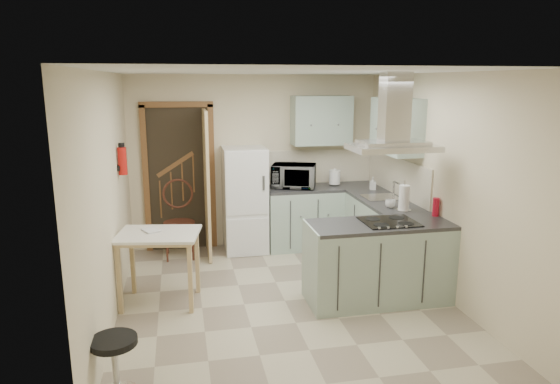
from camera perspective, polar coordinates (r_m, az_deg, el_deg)
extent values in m
plane|color=#B9AD8F|center=(5.72, 0.55, -12.32)|extent=(4.20, 4.20, 0.00)
plane|color=silver|center=(5.19, 0.61, 13.60)|extent=(4.20, 4.20, 0.00)
plane|color=beige|center=(7.35, -2.86, 3.49)|extent=(3.60, 0.00, 3.60)
plane|color=beige|center=(5.25, -19.01, -0.85)|extent=(0.00, 4.20, 4.20)
plane|color=beige|center=(5.95, 17.78, 0.76)|extent=(0.00, 4.20, 4.20)
cube|color=brown|center=(7.27, -11.41, 1.56)|extent=(1.10, 0.12, 2.10)
cube|color=white|center=(7.12, -4.04, -0.91)|extent=(0.60, 0.60, 1.50)
cube|color=#9EB2A0|center=(7.36, 2.65, -2.87)|extent=(1.08, 0.60, 0.90)
cube|color=#9EB2A0|center=(7.00, 10.72, -3.90)|extent=(0.60, 1.95, 0.90)
cube|color=beige|center=(7.55, 4.38, 2.95)|extent=(1.68, 0.02, 0.50)
cube|color=#9EB2A0|center=(7.31, 4.75, 8.16)|extent=(0.85, 0.35, 0.70)
cube|color=#9EB2A0|center=(6.54, 13.15, 7.36)|extent=(0.35, 0.90, 0.70)
cube|color=#9EB2A0|center=(5.68, 11.22, -7.84)|extent=(1.55, 0.65, 0.90)
cube|color=black|center=(5.58, 12.37, -3.34)|extent=(0.58, 0.50, 0.01)
cube|color=silver|center=(5.41, 12.77, 4.97)|extent=(0.90, 0.55, 0.10)
cube|color=silver|center=(6.73, 11.44, -0.59)|extent=(0.45, 0.40, 0.01)
cylinder|color=#B2140F|center=(6.08, -17.57, 3.40)|extent=(0.10, 0.10, 0.32)
cube|color=tan|center=(5.68, -13.55, -8.45)|extent=(0.96, 0.79, 0.81)
cube|color=#432016|center=(7.03, -11.46, -3.51)|extent=(0.44, 0.44, 0.98)
cylinder|color=black|center=(4.29, -18.29, -18.39)|extent=(0.48, 0.48, 0.49)
imported|color=black|center=(7.20, 1.59, 1.85)|extent=(0.71, 0.59, 0.34)
cylinder|color=white|center=(7.40, 6.26, 1.72)|extent=(0.19, 0.19, 0.25)
cube|color=gold|center=(7.44, 3.56, 1.91)|extent=(0.10, 0.19, 0.27)
imported|color=silver|center=(7.18, 10.56, 0.96)|extent=(0.10, 0.10, 0.18)
cylinder|color=white|center=(6.09, 14.00, -0.61)|extent=(0.16, 0.16, 0.31)
imported|color=silver|center=(6.20, 12.51, -1.33)|extent=(0.16, 0.16, 0.10)
cylinder|color=#B30F25|center=(5.95, 17.38, -1.64)|extent=(0.10, 0.10, 0.21)
imported|color=maroon|center=(5.60, -15.25, -4.00)|extent=(0.23, 0.26, 0.09)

